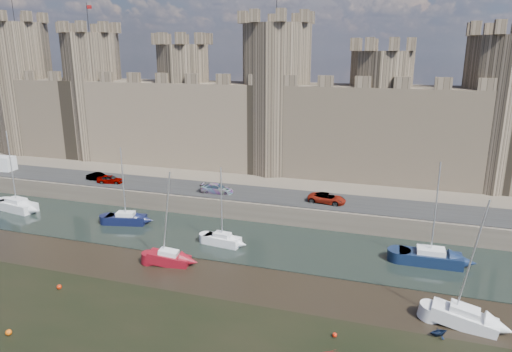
# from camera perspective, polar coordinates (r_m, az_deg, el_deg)

# --- Properties ---
(water_channel) EXTENTS (160.00, 12.00, 0.08)m
(water_channel) POSITION_cam_1_polar(r_m,az_deg,el_deg) (55.63, -6.31, -7.40)
(water_channel) COLOR black
(water_channel) RESTS_ON ground
(quay) EXTENTS (160.00, 60.00, 2.50)m
(quay) POSITION_cam_1_polar(r_m,az_deg,el_deg) (87.78, 3.18, 2.01)
(quay) COLOR #4C443A
(quay) RESTS_ON ground
(road) EXTENTS (160.00, 7.00, 0.10)m
(road) POSITION_cam_1_polar(r_m,az_deg,el_deg) (63.46, -2.73, -2.01)
(road) COLOR black
(road) RESTS_ON quay
(castle) EXTENTS (108.50, 11.00, 29.00)m
(castle) POSITION_cam_1_polar(r_m,az_deg,el_deg) (74.68, 0.48, 7.81)
(castle) COLOR #42382B
(castle) RESTS_ON quay
(car_0) EXTENTS (3.99, 2.16, 1.29)m
(car_0) POSITION_cam_1_polar(r_m,az_deg,el_deg) (70.84, -17.77, -0.39)
(car_0) COLOR gray
(car_0) RESTS_ON quay
(car_1) EXTENTS (3.68, 1.31, 1.21)m
(car_1) POSITION_cam_1_polar(r_m,az_deg,el_deg) (72.92, -19.09, -0.10)
(car_1) COLOR gray
(car_1) RESTS_ON quay
(car_2) EXTENTS (4.66, 2.25, 1.31)m
(car_2) POSITION_cam_1_polar(r_m,az_deg,el_deg) (63.05, -4.89, -1.59)
(car_2) COLOR gray
(car_2) RESTS_ON quay
(car_3) EXTENTS (5.02, 2.74, 1.34)m
(car_3) POSITION_cam_1_polar(r_m,az_deg,el_deg) (59.45, 8.86, -2.76)
(car_3) COLOR gray
(car_3) RESTS_ON quay
(sailboat_0) EXTENTS (6.27, 3.26, 11.17)m
(sailboat_0) POSITION_cam_1_polar(r_m,az_deg,el_deg) (71.43, -27.71, -3.25)
(sailboat_0) COLOR silver
(sailboat_0) RESTS_ON ground
(sailboat_1) EXTENTS (5.28, 2.99, 9.97)m
(sailboat_1) POSITION_cam_1_polar(r_m,az_deg,el_deg) (60.88, -15.94, -5.12)
(sailboat_1) COLOR black
(sailboat_1) RESTS_ON ground
(sailboat_2) EXTENTS (4.39, 2.13, 9.13)m
(sailboat_2) POSITION_cam_1_polar(r_m,az_deg,el_deg) (52.62, -4.24, -7.87)
(sailboat_2) COLOR silver
(sailboat_2) RESTS_ON ground
(sailboat_3) EXTENTS (6.27, 2.57, 10.90)m
(sailboat_3) POSITION_cam_1_polar(r_m,az_deg,el_deg) (51.34, 20.95, -9.43)
(sailboat_3) COLOR #0E1A33
(sailboat_3) RESTS_ON ground
(sailboat_4) EXTENTS (4.51, 2.28, 10.09)m
(sailboat_4) POSITION_cam_1_polar(r_m,az_deg,el_deg) (48.92, -10.83, -10.01)
(sailboat_4) COLOR maroon
(sailboat_4) RESTS_ON ground
(sailboat_5) EXTENTS (5.28, 2.72, 10.86)m
(sailboat_5) POSITION_cam_1_polar(r_m,az_deg,el_deg) (41.90, 24.53, -15.77)
(sailboat_5) COLOR silver
(sailboat_5) RESTS_ON ground
(dinghy_7) EXTENTS (1.77, 1.67, 0.73)m
(dinghy_7) POSITION_cam_1_polar(r_m,az_deg,el_deg) (40.07, 21.84, -17.64)
(dinghy_7) COLOR black
(dinghy_7) RESTS_ON ground
(buoy_0) EXTENTS (0.49, 0.49, 0.49)m
(buoy_0) POSITION_cam_1_polar(r_m,az_deg,el_deg) (42.32, -28.53, -16.80)
(buoy_0) COLOR #CA4E09
(buoy_0) RESTS_ON ground
(buoy_1) EXTENTS (0.46, 0.46, 0.46)m
(buoy_1) POSITION_cam_1_polar(r_m,az_deg,el_deg) (47.44, -23.38, -12.60)
(buoy_1) COLOR #B82408
(buoy_1) RESTS_ON ground
(buoy_3) EXTENTS (0.38, 0.38, 0.38)m
(buoy_3) POSITION_cam_1_polar(r_m,az_deg,el_deg) (37.96, 9.80, -18.98)
(buoy_3) COLOR red
(buoy_3) RESTS_ON ground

